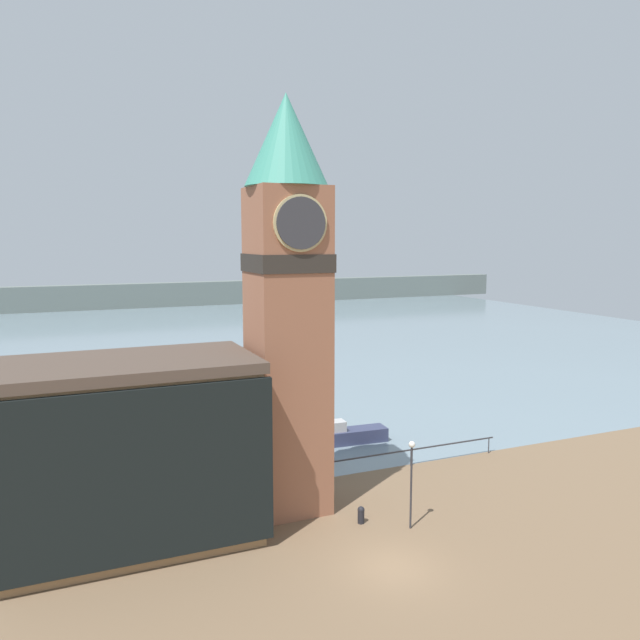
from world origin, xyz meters
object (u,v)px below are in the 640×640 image
(clock_tower, at_px, (287,296))
(mooring_bollard_near, at_px, (361,514))
(pier_building, at_px, (131,452))
(boat_near, at_px, (338,435))
(lamp_post, at_px, (411,469))

(clock_tower, distance_m, mooring_bollard_near, 11.56)
(pier_building, xyz_separation_m, boat_near, (14.64, 8.89, -3.72))
(pier_building, relative_size, mooring_bollard_near, 13.30)
(clock_tower, xyz_separation_m, lamp_post, (4.63, -4.68, -8.21))
(clock_tower, xyz_separation_m, mooring_bollard_near, (2.64, -3.23, -10.78))
(clock_tower, relative_size, boat_near, 3.16)
(boat_near, relative_size, mooring_bollard_near, 7.69)
(clock_tower, bearing_deg, pier_building, -175.35)
(boat_near, bearing_deg, lamp_post, -95.03)
(mooring_bollard_near, height_order, lamp_post, lamp_post)
(clock_tower, bearing_deg, lamp_post, -45.30)
(boat_near, distance_m, mooring_bollard_near, 12.15)
(pier_building, bearing_deg, lamp_post, -17.71)
(pier_building, xyz_separation_m, lamp_post, (12.62, -4.03, -1.30))
(clock_tower, height_order, pier_building, clock_tower)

